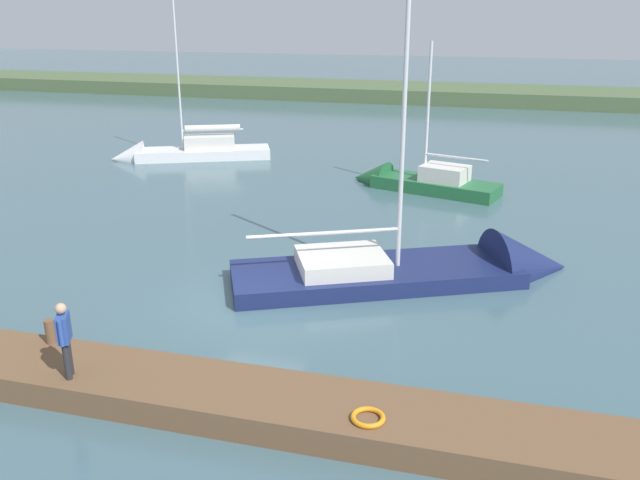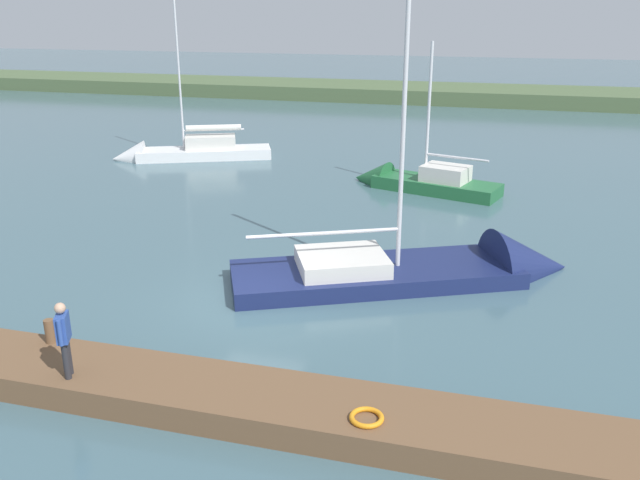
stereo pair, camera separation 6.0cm
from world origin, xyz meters
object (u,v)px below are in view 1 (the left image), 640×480
(sailboat_inner_slip, at_px, (413,183))
(sailboat_near_dock, at_px, (182,154))
(life_ring_buoy, at_px, (368,417))
(sailboat_far_right, at_px, (442,273))
(person_on_dock, at_px, (64,335))
(mooring_post_near, at_px, (50,332))

(sailboat_inner_slip, height_order, sailboat_near_dock, sailboat_near_dock)
(life_ring_buoy, height_order, sailboat_near_dock, sailboat_near_dock)
(life_ring_buoy, xyz_separation_m, sailboat_near_dock, (14.69, -22.04, -0.38))
(sailboat_far_right, relative_size, sailboat_near_dock, 1.06)
(sailboat_inner_slip, bearing_deg, sailboat_far_right, 119.19)
(sailboat_inner_slip, relative_size, sailboat_near_dock, 0.71)
(life_ring_buoy, bearing_deg, sailboat_near_dock, -56.32)
(sailboat_near_dock, bearing_deg, sailboat_inner_slip, 143.80)
(sailboat_far_right, distance_m, person_on_dock, 11.36)
(life_ring_buoy, bearing_deg, person_on_dock, 0.93)
(person_on_dock, bearing_deg, sailboat_inner_slip, -128.66)
(mooring_post_near, relative_size, sailboat_near_dock, 0.06)
(mooring_post_near, height_order, person_on_dock, person_on_dock)
(mooring_post_near, height_order, sailboat_inner_slip, sailboat_inner_slip)
(sailboat_far_right, distance_m, sailboat_inner_slip, 10.56)
(person_on_dock, bearing_deg, life_ring_buoy, 155.96)
(sailboat_inner_slip, bearing_deg, mooring_post_near, 88.48)
(mooring_post_near, xyz_separation_m, sailboat_near_dock, (7.06, -20.98, -0.61))
(sailboat_near_dock, distance_m, person_on_dock, 23.71)
(mooring_post_near, bearing_deg, sailboat_far_right, -136.88)
(mooring_post_near, distance_m, sailboat_inner_slip, 19.00)
(mooring_post_near, bearing_deg, life_ring_buoy, 172.03)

